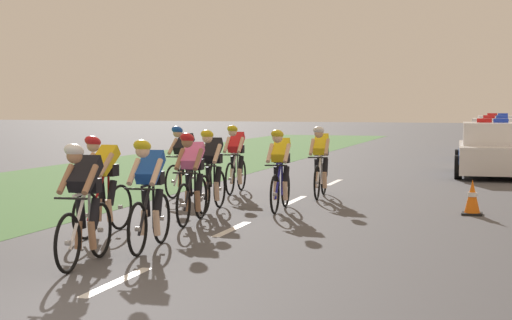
{
  "coord_description": "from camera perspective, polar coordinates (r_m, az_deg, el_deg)",
  "views": [
    {
      "loc": [
        4.15,
        -5.92,
        2.01
      ],
      "look_at": [
        0.32,
        6.41,
        1.1
      ],
      "focal_mm": 56.61,
      "sensor_mm": 36.0,
      "label": 1
    }
  ],
  "objects": [
    {
      "name": "cyclist_third",
      "position": [
        12.52,
        -10.79,
        -1.65
      ],
      "size": [
        0.43,
        1.72,
        1.56
      ],
      "color": "black",
      "rests_on": "ground"
    },
    {
      "name": "cyclist_second",
      "position": [
        11.11,
        -7.55,
        -2.33
      ],
      "size": [
        0.45,
        1.72,
        1.56
      ],
      "color": "black",
      "rests_on": "ground"
    },
    {
      "name": "police_car_nearest",
      "position": [
        23.4,
        16.32,
        0.6
      ],
      "size": [
        2.18,
        4.49,
        1.59
      ],
      "color": "white",
      "rests_on": "ground"
    },
    {
      "name": "cyclist_eighth",
      "position": [
        18.05,
        -1.45,
        0.14
      ],
      "size": [
        0.43,
        1.72,
        1.56
      ],
      "color": "black",
      "rests_on": "ground"
    },
    {
      "name": "cyclist_lead",
      "position": [
        10.18,
        -12.08,
        -2.95
      ],
      "size": [
        0.45,
        1.72,
        1.56
      ],
      "color": "black",
      "rests_on": "ground"
    },
    {
      "name": "lane_markings_centre",
      "position": [
        12.94,
        -1.68,
        -4.89
      ],
      "size": [
        0.14,
        17.6,
        0.01
      ],
      "color": "white",
      "rests_on": "ground"
    },
    {
      "name": "cyclist_fifth",
      "position": [
        14.99,
        -3.16,
        -0.66
      ],
      "size": [
        0.43,
        1.72,
        1.56
      ],
      "color": "black",
      "rests_on": "ground"
    },
    {
      "name": "cyclist_sixth",
      "position": [
        15.05,
        1.72,
        -0.63
      ],
      "size": [
        0.44,
        1.72,
        1.56
      ],
      "color": "black",
      "rests_on": "ground"
    },
    {
      "name": "cyclist_ninth",
      "position": [
        17.24,
        4.57,
        -0.06
      ],
      "size": [
        0.44,
        1.72,
        1.56
      ],
      "color": "black",
      "rests_on": "ground"
    },
    {
      "name": "cyclist_fourth",
      "position": [
        13.49,
        -4.55,
        -1.19
      ],
      "size": [
        0.44,
        1.72,
        1.56
      ],
      "color": "black",
      "rests_on": "ground"
    },
    {
      "name": "cyclist_seventh",
      "position": [
        17.46,
        -5.19,
        -0.01
      ],
      "size": [
        0.43,
        1.72,
        1.56
      ],
      "color": "black",
      "rests_on": "ground"
    },
    {
      "name": "police_car_third",
      "position": [
        35.96,
        16.66,
        1.73
      ],
      "size": [
        2.19,
        4.49,
        1.59
      ],
      "color": "silver",
      "rests_on": "ground"
    },
    {
      "name": "traffic_cone_near",
      "position": [
        15.06,
        15.04,
        -2.59
      ],
      "size": [
        0.36,
        0.36,
        0.64
      ],
      "color": "black",
      "rests_on": "ground"
    },
    {
      "name": "grass_verge",
      "position": [
        22.61,
        -10.49,
        -1.13
      ],
      "size": [
        7.0,
        60.0,
        0.01
      ],
      "primitive_type": "cube",
      "color": "#4C7F42",
      "rests_on": "ground"
    },
    {
      "name": "police_car_second",
      "position": [
        29.88,
        16.53,
        1.3
      ],
      "size": [
        2.08,
        4.44,
        1.59
      ],
      "color": "silver",
      "rests_on": "ground"
    }
  ]
}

